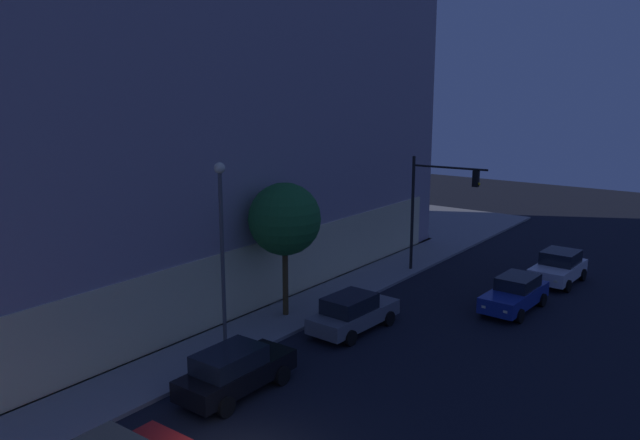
% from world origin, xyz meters
% --- Properties ---
extents(modern_building, '(33.60, 22.55, 20.51)m').
position_xyz_m(modern_building, '(11.53, 19.41, 10.18)').
color(modern_building, '#4C4C51').
rests_on(modern_building, ground).
extents(traffic_light_far_corner, '(0.58, 4.38, 6.67)m').
position_xyz_m(traffic_light_far_corner, '(20.83, 4.42, 4.55)').
color(traffic_light_far_corner, black).
rests_on(traffic_light_far_corner, sidewalk_corner).
extents(street_lamp_sidewalk, '(0.44, 0.44, 7.70)m').
position_xyz_m(street_lamp_sidewalk, '(5.76, 6.10, 5.01)').
color(street_lamp_sidewalk, '#535353').
rests_on(street_lamp_sidewalk, sidewalk_corner).
extents(sidewalk_tree, '(3.36, 3.36, 6.29)m').
position_xyz_m(sidewalk_tree, '(10.39, 6.75, 4.74)').
color(sidewalk_tree, '#4C391E').
rests_on(sidewalk_tree, sidewalk_corner).
extents(car_black, '(4.64, 1.98, 1.73)m').
position_xyz_m(car_black, '(3.48, 3.30, 0.89)').
color(car_black, black).
rests_on(car_black, ground).
extents(car_grey, '(4.82, 2.19, 1.71)m').
position_xyz_m(car_grey, '(10.88, 3.26, 0.86)').
color(car_grey, slate).
rests_on(car_grey, ground).
extents(car_blue, '(4.71, 2.13, 1.67)m').
position_xyz_m(car_blue, '(17.85, -1.57, 0.85)').
color(car_blue, navy).
rests_on(car_blue, ground).
extents(car_white, '(4.32, 2.31, 1.76)m').
position_xyz_m(car_white, '(23.66, -1.93, 0.88)').
color(car_white, silver).
rests_on(car_white, ground).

